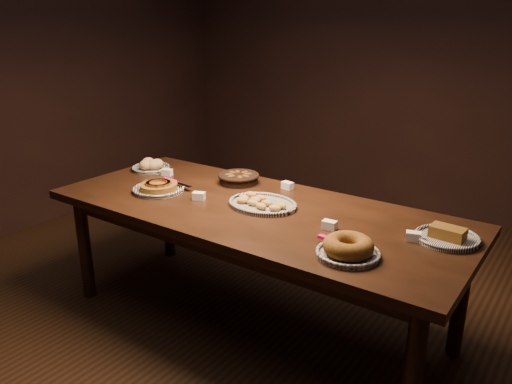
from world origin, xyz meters
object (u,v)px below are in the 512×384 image
Objects in this scene: buffet_table at (254,219)px; madeleine_platter at (262,203)px; apple_tart_plate at (159,188)px; bundt_cake_plate at (348,248)px.

madeleine_platter reaches higher than buffet_table.
apple_tart_plate is 0.80× the size of madeleine_platter.
madeleine_platter is at bearing 157.70° from bundt_cake_plate.
madeleine_platter is at bearing 32.06° from apple_tart_plate.
bundt_cake_plate is at bearing -20.95° from buffet_table.
bundt_cake_plate is at bearing -32.98° from madeleine_platter.
madeleine_platter is 0.74m from bundt_cake_plate.
apple_tart_plate reaches higher than buffet_table.
bundt_cake_plate is (1.34, -0.15, 0.02)m from apple_tart_plate.
madeleine_platter is (0.67, 0.15, -0.01)m from apple_tart_plate.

